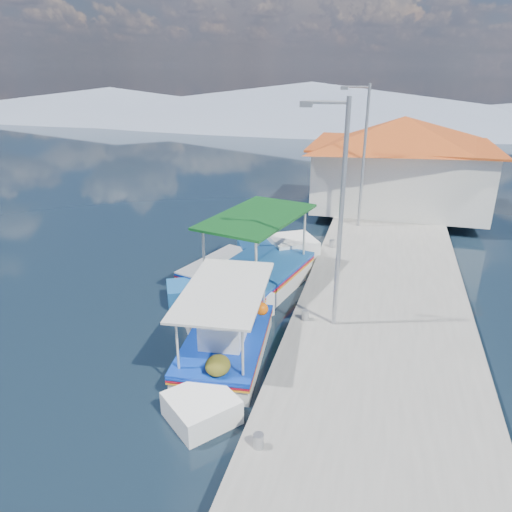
# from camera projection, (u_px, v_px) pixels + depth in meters

# --- Properties ---
(ground) EXTENTS (160.00, 160.00, 0.00)m
(ground) POSITION_uv_depth(u_px,v_px,m) (151.00, 353.00, 12.73)
(ground) COLOR black
(ground) RESTS_ON ground
(quay) EXTENTS (5.00, 44.00, 0.50)m
(quay) POSITION_uv_depth(u_px,v_px,m) (385.00, 279.00, 16.54)
(quay) COLOR gray
(quay) RESTS_ON ground
(bollards) EXTENTS (0.20, 17.20, 0.30)m
(bollards) POSITION_uv_depth(u_px,v_px,m) (322.00, 270.00, 16.24)
(bollards) COLOR #A5A8AD
(bollards) RESTS_ON quay
(main_caique) EXTENTS (2.39, 6.71, 2.22)m
(main_caique) POSITION_uv_depth(u_px,v_px,m) (227.00, 342.00, 12.45)
(main_caique) COLOR white
(main_caique) RESTS_ON ground
(caique_green_canopy) EXTENTS (3.50, 7.71, 2.96)m
(caique_green_canopy) POSITION_uv_depth(u_px,v_px,m) (258.00, 277.00, 16.25)
(caique_green_canopy) COLOR white
(caique_green_canopy) RESTS_ON ground
(caique_blue_hull) EXTENTS (2.81, 5.53, 1.03)m
(caique_blue_hull) POSITION_uv_depth(u_px,v_px,m) (223.00, 272.00, 17.04)
(caique_blue_hull) COLOR #19559B
(caique_blue_hull) RESTS_ON ground
(harbor_building) EXTENTS (10.49, 10.49, 4.40)m
(harbor_building) POSITION_uv_depth(u_px,v_px,m) (400.00, 160.00, 23.57)
(harbor_building) COLOR silver
(harbor_building) RESTS_ON quay
(lamp_post_near) EXTENTS (1.21, 0.14, 6.00)m
(lamp_post_near) POSITION_uv_depth(u_px,v_px,m) (338.00, 207.00, 11.97)
(lamp_post_near) COLOR #A5A8AD
(lamp_post_near) RESTS_ON quay
(lamp_post_far) EXTENTS (1.21, 0.14, 6.00)m
(lamp_post_far) POSITION_uv_depth(u_px,v_px,m) (362.00, 150.00, 20.01)
(lamp_post_far) COLOR #A5A8AD
(lamp_post_far) RESTS_ON quay
(mountain_ridge) EXTENTS (171.40, 96.00, 5.50)m
(mountain_ridge) POSITION_uv_depth(u_px,v_px,m) (401.00, 109.00, 60.43)
(mountain_ridge) COLOR gray
(mountain_ridge) RESTS_ON ground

